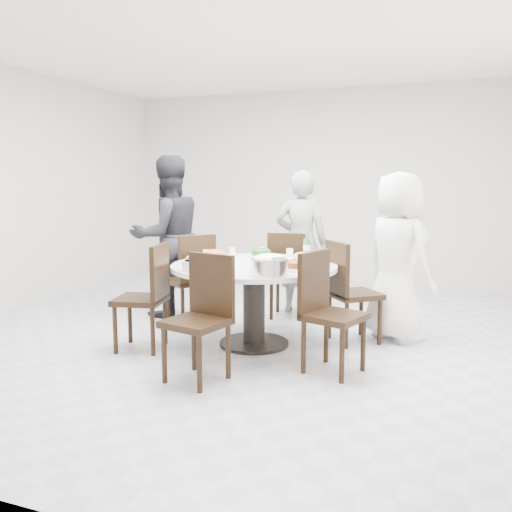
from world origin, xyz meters
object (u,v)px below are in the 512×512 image
(chair_sw, at_px, (140,297))
(chair_se, at_px, (334,313))
(rice_bowl, at_px, (270,267))
(dining_table, at_px, (254,305))
(chair_s, at_px, (196,319))
(diner_middle, at_px, (301,242))
(diner_left, at_px, (168,236))
(chair_nw, at_px, (189,279))
(chair_ne, at_px, (355,292))
(diner_right, at_px, (397,257))
(chair_n, at_px, (290,275))
(beverage_bottle, at_px, (307,246))
(soup_bowl, at_px, (199,265))

(chair_sw, distance_m, chair_se, 1.75)
(chair_se, bearing_deg, rice_bowl, 110.96)
(chair_sw, bearing_deg, dining_table, 105.49)
(chair_s, relative_size, rice_bowl, 3.12)
(diner_middle, xyz_separation_m, diner_left, (-1.35, -0.64, 0.08))
(chair_nw, distance_m, chair_se, 1.99)
(chair_ne, bearing_deg, dining_table, 77.27)
(dining_table, height_order, diner_right, diner_right)
(chair_nw, bearing_deg, chair_n, 157.88)
(dining_table, distance_m, beverage_bottle, 0.82)
(diner_middle, bearing_deg, chair_nw, 34.56)
(diner_middle, relative_size, soup_bowl, 5.75)
(chair_sw, xyz_separation_m, chair_se, (1.75, 0.03, 0.00))
(chair_nw, distance_m, chair_s, 1.70)
(chair_ne, xyz_separation_m, diner_right, (0.35, 0.23, 0.32))
(dining_table, relative_size, chair_nw, 1.58)
(chair_sw, bearing_deg, chair_ne, 105.06)
(chair_s, distance_m, diner_left, 2.14)
(dining_table, xyz_separation_m, chair_ne, (0.84, 0.43, 0.10))
(chair_sw, relative_size, soup_bowl, 3.38)
(dining_table, relative_size, soup_bowl, 5.34)
(chair_n, xyz_separation_m, chair_nw, (-0.92, -0.62, 0.00))
(chair_sw, distance_m, diner_right, 2.40)
(diner_left, distance_m, rice_bowl, 2.01)
(chair_nw, height_order, soup_bowl, chair_nw)
(rice_bowl, bearing_deg, chair_ne, 60.08)
(chair_ne, relative_size, chair_n, 1.00)
(chair_s, bearing_deg, beverage_bottle, 87.91)
(beverage_bottle, bearing_deg, chair_s, -105.11)
(chair_n, height_order, chair_se, same)
(dining_table, distance_m, chair_sw, 1.03)
(chair_ne, bearing_deg, soup_bowl, 88.48)
(chair_sw, xyz_separation_m, chair_s, (0.82, -0.52, 0.00))
(diner_middle, height_order, soup_bowl, diner_middle)
(chair_ne, distance_m, soup_bowl, 1.50)
(chair_ne, bearing_deg, diner_right, -96.30)
(chair_n, bearing_deg, rice_bowl, 94.63)
(chair_ne, distance_m, diner_left, 2.20)
(soup_bowl, bearing_deg, chair_ne, 38.11)
(chair_ne, xyz_separation_m, rice_bowl, (-0.52, -0.91, 0.34))
(diner_left, bearing_deg, chair_se, 97.06)
(diner_right, distance_m, beverage_bottle, 0.86)
(chair_n, relative_size, chair_se, 1.00)
(diner_left, bearing_deg, beverage_bottle, 119.98)
(chair_se, distance_m, diner_left, 2.47)
(dining_table, relative_size, chair_ne, 1.58)
(chair_ne, distance_m, chair_nw, 1.76)
(rice_bowl, height_order, beverage_bottle, beverage_bottle)
(chair_ne, relative_size, chair_s, 1.00)
(chair_nw, height_order, diner_middle, diner_middle)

